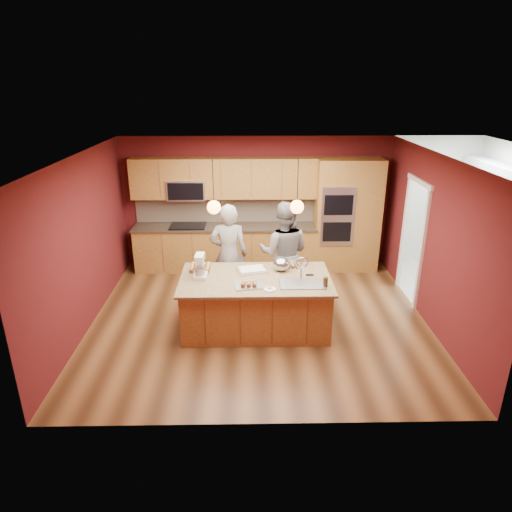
{
  "coord_description": "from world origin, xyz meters",
  "views": [
    {
      "loc": [
        -0.18,
        -6.74,
        3.75
      ],
      "look_at": [
        -0.05,
        -0.1,
        1.17
      ],
      "focal_mm": 32.0,
      "sensor_mm": 36.0,
      "label": 1
    }
  ],
  "objects_px": {
    "person_right": "(284,253)",
    "stand_mixer": "(200,268)",
    "mixing_bowl": "(281,264)",
    "island": "(257,302)",
    "person_left": "(229,255)"
  },
  "relations": [
    {
      "from": "person_left",
      "to": "person_right",
      "type": "height_order",
      "value": "person_right"
    },
    {
      "from": "island",
      "to": "person_right",
      "type": "height_order",
      "value": "person_right"
    },
    {
      "from": "island",
      "to": "stand_mixer",
      "type": "distance_m",
      "value": 1.05
    },
    {
      "from": "person_left",
      "to": "person_right",
      "type": "distance_m",
      "value": 0.96
    },
    {
      "from": "island",
      "to": "stand_mixer",
      "type": "relative_size",
      "value": 6.23
    },
    {
      "from": "person_right",
      "to": "stand_mixer",
      "type": "xyz_separation_m",
      "value": [
        -1.37,
        -0.86,
        0.1
      ]
    },
    {
      "from": "island",
      "to": "person_right",
      "type": "xyz_separation_m",
      "value": [
        0.5,
        0.91,
        0.48
      ]
    },
    {
      "from": "person_left",
      "to": "stand_mixer",
      "type": "distance_m",
      "value": 0.96
    },
    {
      "from": "island",
      "to": "person_left",
      "type": "distance_m",
      "value": 1.12
    },
    {
      "from": "person_right",
      "to": "stand_mixer",
      "type": "distance_m",
      "value": 1.62
    },
    {
      "from": "person_left",
      "to": "mixing_bowl",
      "type": "bearing_deg",
      "value": 144.45
    },
    {
      "from": "person_right",
      "to": "mixing_bowl",
      "type": "relative_size",
      "value": 6.86
    },
    {
      "from": "island",
      "to": "mixing_bowl",
      "type": "xyz_separation_m",
      "value": [
        0.4,
        0.3,
        0.53
      ]
    },
    {
      "from": "stand_mixer",
      "to": "mixing_bowl",
      "type": "bearing_deg",
      "value": 14.4
    },
    {
      "from": "person_right",
      "to": "stand_mixer",
      "type": "bearing_deg",
      "value": 44.19
    }
  ]
}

